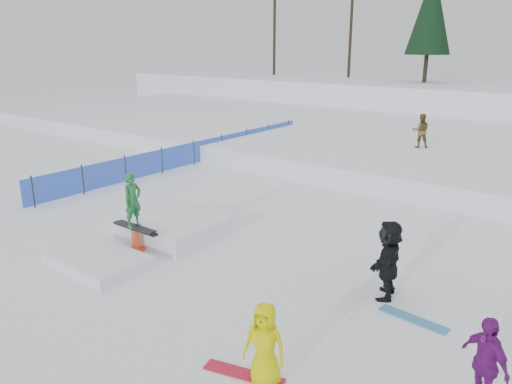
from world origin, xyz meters
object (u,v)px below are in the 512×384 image
Objects in this scene: walker_olive at (421,131)px; spectator_purple at (484,363)px; spectator_yellow at (265,345)px; safety_fence at (194,153)px; jib_rail_feature at (153,234)px; spectator_dark at (388,259)px.

walker_olive reaches higher than spectator_purple.
spectator_yellow is (-2.88, -1.57, -0.04)m from spectator_purple.
safety_fence is 3.64× the size of jib_rail_feature.
spectator_purple is at bearing 14.62° from spectator_yellow.
spectator_dark is at bearing 9.93° from jib_rail_feature.
safety_fence is 9.17× the size of spectator_dark.
jib_rail_feature is at bearing -155.41° from spectator_purple.
jib_rail_feature is (-2.48, -13.38, -1.24)m from walker_olive.
spectator_dark is (3.77, -12.29, -0.67)m from walker_olive.
spectator_dark is (0.37, 3.93, 0.15)m from spectator_yellow.
spectator_yellow is 0.33× the size of jib_rail_feature.
walker_olive is (8.02, 6.06, 1.00)m from safety_fence.
walker_olive is at bearing 146.04° from spectator_purple.
spectator_dark is (11.78, -6.23, 0.32)m from safety_fence.
jib_rail_feature reaches higher than spectator_purple.
jib_rail_feature is at bearing 51.70° from walker_olive.
safety_fence is 16.68m from spectator_purple.
spectator_dark reaches higher than safety_fence.
spectator_yellow is at bearing -41.69° from safety_fence.
spectator_purple is 3.28m from spectator_yellow.
safety_fence is 10.59× the size of spectator_purple.
safety_fence is at bearing 124.41° from spectator_yellow.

